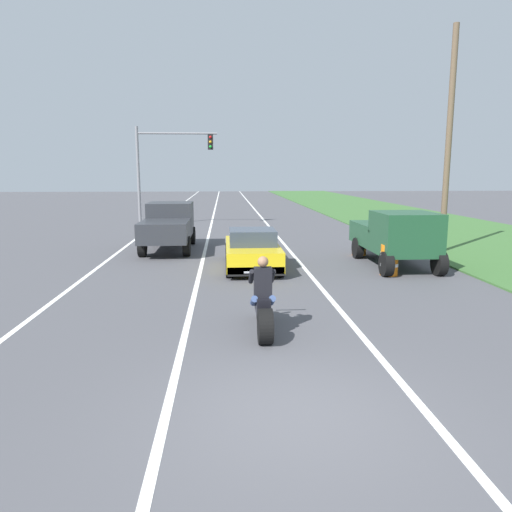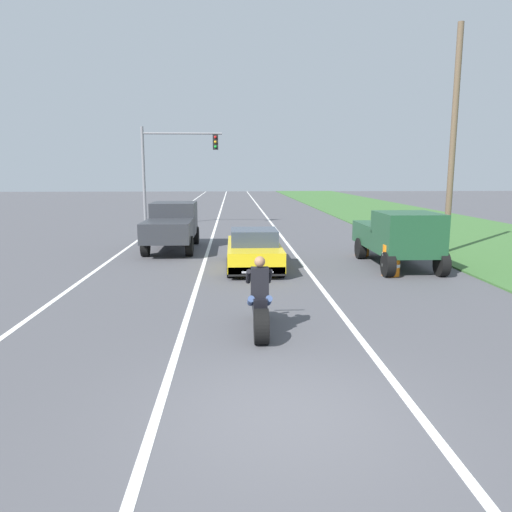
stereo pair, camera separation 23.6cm
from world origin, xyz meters
name	(u,v)px [view 1 (the left image)]	position (x,y,z in m)	size (l,w,h in m)	color
ground_plane	(297,416)	(0.00, 0.00, 0.00)	(160.00, 160.00, 0.00)	#4C4C51
lane_stripe_left_solid	(142,234)	(-5.40, 20.00, 0.00)	(0.14, 120.00, 0.01)	white
lane_stripe_right_solid	(275,233)	(1.80, 20.00, 0.00)	(0.14, 120.00, 0.01)	white
lane_stripe_centre_dashed	(209,234)	(-1.80, 20.00, 0.00)	(0.14, 120.00, 0.01)	white
grass_verge_right	(454,231)	(11.92, 20.00, 0.03)	(10.00, 120.00, 0.06)	#3D6B33
motorcycle_with_rider	(263,306)	(-0.20, 3.45, 0.59)	(0.70, 2.21, 1.62)	black
sports_car_yellow	(252,250)	(-0.01, 10.41, 0.63)	(1.84, 4.30, 1.37)	yellow
pickup_truck_left_lane_dark_grey	(169,224)	(-3.34, 14.57, 1.11)	(2.02, 4.80, 1.98)	#2D3035
pickup_truck_right_shoulder_dark_green	(395,235)	(5.06, 10.46, 1.11)	(2.02, 4.80, 1.98)	#1E4C2D
traffic_light_mast_near	(163,160)	(-4.61, 23.86, 4.02)	(4.87, 0.34, 6.00)	gray
utility_pole_roadside	(449,142)	(8.03, 13.14, 4.48)	(0.24, 0.24, 8.96)	brown
construction_barrel_nearest	(389,260)	(4.34, 8.90, 0.50)	(0.58, 0.58, 1.00)	orange
construction_barrel_mid	(359,243)	(4.44, 12.73, 0.50)	(0.58, 0.58, 1.00)	orange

